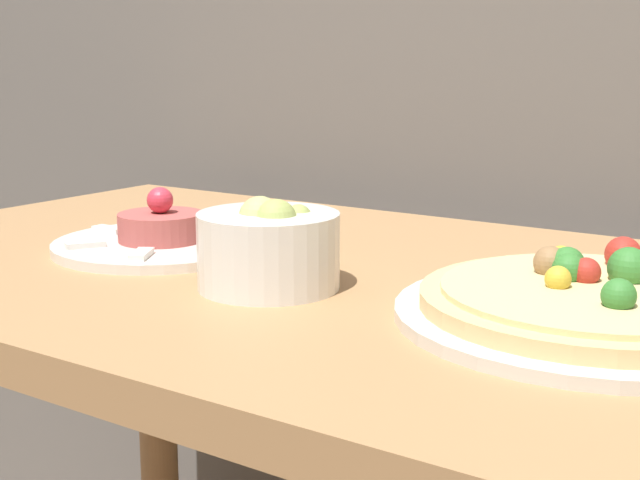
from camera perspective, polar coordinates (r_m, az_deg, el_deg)
The scene contains 4 objects.
dining_table at distance 0.87m, azimuth 3.59°, elevation -9.84°, with size 1.23×0.64×0.74m.
pizza_plate at distance 0.73m, azimuth 17.24°, elevation -3.86°, with size 0.32×0.32×0.06m.
tartare_plate at distance 0.97m, azimuth -10.11°, elevation 0.12°, with size 0.23×0.23×0.07m.
small_bowl at distance 0.79m, azimuth -3.29°, elevation -0.42°, with size 0.13×0.13×0.08m.
Camera 1 is at (0.41, -0.38, 0.94)m, focal length 50.00 mm.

